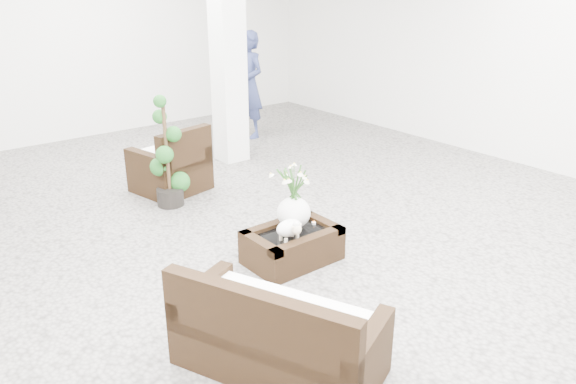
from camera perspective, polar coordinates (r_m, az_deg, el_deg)
ground at (r=6.07m, az=-0.59°, el=-5.19°), size 11.00×11.00×0.00m
column at (r=8.47m, az=-6.14°, el=14.70°), size 0.40×0.40×3.50m
coffee_table at (r=5.65m, az=0.42°, el=-5.58°), size 0.90×0.60×0.31m
sheep_figurine at (r=5.39m, az=0.11°, el=-3.84°), size 0.28×0.23×0.21m
planter_narcissus at (r=5.55m, az=0.59°, el=0.21°), size 0.44×0.44×0.80m
tealight at (r=5.76m, az=2.62°, el=-3.14°), size 0.04×0.04×0.03m
armchair at (r=7.55m, az=-11.96°, el=3.35°), size 0.97×0.94×0.88m
loveseat at (r=4.12m, az=-0.91°, el=-12.96°), size 1.23×1.64×0.79m
topiary at (r=6.97m, az=-12.18°, el=3.93°), size 0.37×0.37×1.37m
shopper at (r=9.87m, az=-3.99°, el=10.77°), size 0.46×0.68×1.82m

